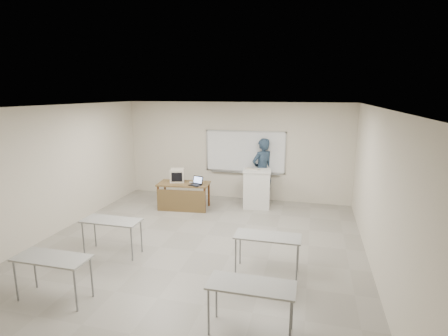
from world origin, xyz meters
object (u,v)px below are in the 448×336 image
(laptop, at_px, (196,183))
(keyboard, at_px, (252,169))
(podium, at_px, (257,189))
(instructor_desk, at_px, (183,191))
(crt_monitor, at_px, (177,175))
(mouse, at_px, (191,182))
(whiteboard, at_px, (245,152))
(presenter, at_px, (262,170))

(laptop, relative_size, keyboard, 0.79)
(laptop, bearing_deg, podium, 41.88)
(instructor_desk, xyz_separation_m, podium, (2.01, 0.71, 0.01))
(crt_monitor, xyz_separation_m, keyboard, (2.11, 0.55, 0.19))
(crt_monitor, bearing_deg, laptop, -39.02)
(crt_monitor, height_order, mouse, crt_monitor)
(keyboard, bearing_deg, whiteboard, 136.43)
(keyboard, distance_m, presenter, 0.57)
(whiteboard, bearing_deg, crt_monitor, -144.72)
(whiteboard, relative_size, mouse, 24.20)
(instructor_desk, distance_m, presenter, 2.48)
(podium, distance_m, crt_monitor, 2.34)
(podium, distance_m, laptop, 1.78)
(podium, height_order, keyboard, keyboard)
(instructor_desk, relative_size, keyboard, 3.59)
(laptop, height_order, mouse, laptop)
(instructor_desk, height_order, keyboard, keyboard)
(mouse, height_order, keyboard, keyboard)
(whiteboard, distance_m, instructor_desk, 2.31)
(whiteboard, distance_m, presenter, 0.78)
(whiteboard, relative_size, instructor_desk, 1.71)
(whiteboard, xyz_separation_m, keyboard, (0.35, -0.69, -0.36))
(podium, xyz_separation_m, keyboard, (-0.15, 0.08, 0.56))
(instructor_desk, bearing_deg, laptop, -7.74)
(mouse, xyz_separation_m, keyboard, (1.66, 0.63, 0.35))
(instructor_desk, bearing_deg, whiteboard, 38.67)
(crt_monitor, relative_size, laptop, 1.40)
(laptop, distance_m, keyboard, 1.69)
(instructor_desk, distance_m, crt_monitor, 0.52)
(keyboard, relative_size, presenter, 0.21)
(podium, distance_m, mouse, 1.90)
(instructor_desk, bearing_deg, presenter, 26.33)
(podium, height_order, mouse, podium)
(whiteboard, xyz_separation_m, mouse, (-1.31, -1.32, -0.71))
(crt_monitor, relative_size, presenter, 0.23)
(instructor_desk, bearing_deg, keyboard, 17.28)
(whiteboard, bearing_deg, podium, -56.93)
(podium, bearing_deg, crt_monitor, -175.64)
(laptop, height_order, presenter, presenter)
(podium, bearing_deg, presenter, 76.12)
(instructor_desk, height_order, presenter, presenter)
(podium, height_order, presenter, presenter)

